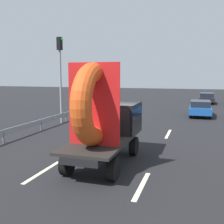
{
  "coord_description": "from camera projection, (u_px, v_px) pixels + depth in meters",
  "views": [
    {
      "loc": [
        3.78,
        -10.59,
        3.52
      ],
      "look_at": [
        0.34,
        0.19,
        1.95
      ],
      "focal_mm": 43.1,
      "sensor_mm": 36.0,
      "label": 1
    }
  ],
  "objects": [
    {
      "name": "ground_plane",
      "position": [
        103.0,
        157.0,
        11.61
      ],
      "size": [
        120.0,
        120.0,
        0.0
      ],
      "primitive_type": "plane",
      "color": "black"
    },
    {
      "name": "flatbed_truck",
      "position": [
        106.0,
        118.0,
        10.67
      ],
      "size": [
        2.02,
        5.0,
        3.95
      ],
      "color": "black",
      "rests_on": "ground_plane"
    },
    {
      "name": "distant_sedan",
      "position": [
        200.0,
        108.0,
        23.01
      ],
      "size": [
        1.76,
        4.11,
        1.34
      ],
      "color": "black",
      "rests_on": "ground_plane"
    },
    {
      "name": "traffic_light",
      "position": [
        60.0,
        68.0,
        19.4
      ],
      "size": [
        0.42,
        0.36,
        6.18
      ],
      "color": "gray",
      "rests_on": "ground_plane"
    },
    {
      "name": "guardrail",
      "position": [
        24.0,
        127.0,
        15.5
      ],
      "size": [
        0.1,
        14.03,
        0.71
      ],
      "color": "gray",
      "rests_on": "ground_plane"
    },
    {
      "name": "lane_dash_left_near",
      "position": [
        43.0,
        172.0,
        9.84
      ],
      "size": [
        0.16,
        2.41,
        0.01
      ],
      "primitive_type": "cube",
      "rotation": [
        0.0,
        0.0,
        1.57
      ],
      "color": "beige",
      "rests_on": "ground_plane"
    },
    {
      "name": "lane_dash_left_far",
      "position": [
        108.0,
        131.0,
        17.01
      ],
      "size": [
        0.16,
        2.13,
        0.01
      ],
      "primitive_type": "cube",
      "rotation": [
        0.0,
        0.0,
        1.57
      ],
      "color": "beige",
      "rests_on": "ground_plane"
    },
    {
      "name": "lane_dash_right_near",
      "position": [
        142.0,
        186.0,
        8.6
      ],
      "size": [
        0.16,
        2.32,
        0.01
      ],
      "primitive_type": "cube",
      "rotation": [
        0.0,
        0.0,
        1.57
      ],
      "color": "beige",
      "rests_on": "ground_plane"
    },
    {
      "name": "lane_dash_right_far",
      "position": [
        168.0,
        134.0,
        16.15
      ],
      "size": [
        0.16,
        2.52,
        0.01
      ],
      "primitive_type": "cube",
      "rotation": [
        0.0,
        0.0,
        1.57
      ],
      "color": "beige",
      "rests_on": "ground_plane"
    },
    {
      "name": "oncoming_car",
      "position": [
        207.0,
        98.0,
        33.22
      ],
      "size": [
        1.73,
        4.03,
        1.31
      ],
      "color": "black",
      "rests_on": "ground_plane"
    }
  ]
}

